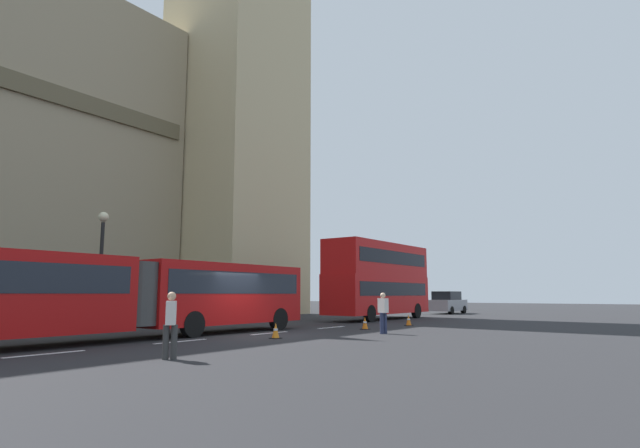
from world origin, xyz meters
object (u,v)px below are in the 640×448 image
at_px(pedestrian_by_kerb, 383,311).
at_px(articulated_bus, 128,291).
at_px(street_lamp, 101,262).
at_px(traffic_cone_west, 276,331).
at_px(traffic_cone_east, 409,320).
at_px(pedestrian_near_cones, 171,323).
at_px(sedan_lead, 448,303).
at_px(double_decker_bus, 379,277).
at_px(traffic_cone_middle, 365,323).

bearing_deg(pedestrian_by_kerb, articulated_bus, 143.11).
height_order(articulated_bus, street_lamp, street_lamp).
bearing_deg(traffic_cone_west, traffic_cone_east, -3.32).
xyz_separation_m(articulated_bus, pedestrian_near_cones, (-2.50, -5.69, -0.83)).
distance_m(sedan_lead, pedestrian_near_cones, 33.39).
bearing_deg(pedestrian_near_cones, double_decker_bus, 15.25).
height_order(double_decker_bus, traffic_cone_east, double_decker_bus).
height_order(traffic_cone_west, street_lamp, street_lamp).
distance_m(double_decker_bus, sedan_lead, 12.13).
bearing_deg(traffic_cone_middle, double_decker_bus, 25.26).
bearing_deg(pedestrian_near_cones, traffic_cone_west, 16.38).
relative_size(double_decker_bus, sedan_lead, 2.23).
xyz_separation_m(articulated_bus, traffic_cone_west, (3.65, -3.88, -1.46)).
xyz_separation_m(traffic_cone_east, pedestrian_by_kerb, (-5.52, -1.56, 0.63)).
distance_m(traffic_cone_west, pedestrian_by_kerb, 4.89).
height_order(traffic_cone_middle, pedestrian_near_cones, pedestrian_near_cones).
bearing_deg(pedestrian_by_kerb, traffic_cone_east, 15.76).
bearing_deg(traffic_cone_middle, pedestrian_near_cones, -172.36).
xyz_separation_m(traffic_cone_west, traffic_cone_east, (9.88, -0.57, 0.00)).
height_order(street_lamp, pedestrian_near_cones, street_lamp).
distance_m(articulated_bus, traffic_cone_west, 5.52).
height_order(sedan_lead, street_lamp, street_lamp).
distance_m(traffic_cone_east, street_lamp, 15.22).
relative_size(double_decker_bus, pedestrian_by_kerb, 5.81).
height_order(articulated_bus, double_decker_bus, double_decker_bus).
relative_size(double_decker_bus, street_lamp, 1.86).
xyz_separation_m(double_decker_bus, traffic_cone_middle, (-8.56, -4.04, -2.43)).
bearing_deg(sedan_lead, street_lamp, 171.43).
xyz_separation_m(double_decker_bus, pedestrian_by_kerb, (-10.36, -6.01, -1.80)).
relative_size(sedan_lead, traffic_cone_west, 7.59).
height_order(sedan_lead, traffic_cone_east, sedan_lead).
relative_size(articulated_bus, pedestrian_near_cones, 10.04).
distance_m(sedan_lead, pedestrian_by_kerb, 23.19).
height_order(articulated_bus, sedan_lead, articulated_bus).
xyz_separation_m(sedan_lead, street_lamp, (-28.82, 4.34, 2.14)).
bearing_deg(traffic_cone_middle, pedestrian_by_kerb, -132.41).
height_order(double_decker_bus, traffic_cone_west, double_decker_bus).
bearing_deg(double_decker_bus, pedestrian_by_kerb, -149.88).
xyz_separation_m(traffic_cone_east, pedestrian_near_cones, (-16.03, -1.24, 0.63)).
relative_size(sedan_lead, traffic_cone_middle, 7.59).
bearing_deg(pedestrian_by_kerb, sedan_lead, 15.44).
relative_size(street_lamp, pedestrian_by_kerb, 3.12).
bearing_deg(articulated_bus, sedan_lead, 0.31).
bearing_deg(sedan_lead, articulated_bus, -179.69).
distance_m(pedestrian_near_cones, pedestrian_by_kerb, 10.52).
bearing_deg(pedestrian_near_cones, street_lamp, 68.36).
height_order(sedan_lead, traffic_cone_middle, sedan_lead).
height_order(double_decker_bus, street_lamp, street_lamp).
relative_size(double_decker_bus, traffic_cone_east, 16.94).
bearing_deg(traffic_cone_west, street_lamp, 104.12).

